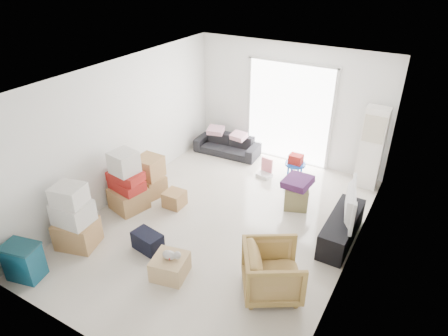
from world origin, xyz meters
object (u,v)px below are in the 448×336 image
tv_console (341,228)px  television (344,214)px  ottoman (296,197)px  storage_bins (24,261)px  ac_tower (372,148)px  armchair (273,269)px  kids_table (296,162)px  wood_crate (170,266)px  sofa (227,142)px

tv_console → television: 0.31m
tv_console → ottoman: (-1.04, 0.58, -0.02)m
storage_bins → television: bearing=40.0°
storage_bins → ottoman: (2.86, 3.85, -0.08)m
tv_console → ac_tower: bearing=91.4°
television → armchair: armchair is taller
armchair → kids_table: bearing=-16.0°
ac_tower → television: size_ratio=1.71×
ac_tower → wood_crate: (-1.97, -4.19, -0.71)m
ottoman → kids_table: size_ratio=0.76×
television → kids_table: size_ratio=1.76×
sofa → kids_table: 1.90m
tv_console → storage_bins: bearing=-140.0°
tv_console → ottoman: size_ratio=3.25×
ottoman → wood_crate: 2.90m
storage_bins → kids_table: bearing=63.1°
armchair → storage_bins: bearing=83.8°
armchair → ottoman: armchair is taller
tv_console → wood_crate: bearing=-133.3°
ac_tower → wood_crate: 4.69m
armchair → ottoman: (-0.50, 2.25, -0.20)m
ottoman → kids_table: 1.09m
wood_crate → armchair: bearing=17.9°
tv_console → storage_bins: size_ratio=2.38×
armchair → ottoman: bearing=-19.2°
wood_crate → kids_table: bearing=81.2°
ac_tower → television: (0.05, -2.04, -0.33)m
armchair → kids_table: size_ratio=1.44×
television → wood_crate: 2.97m
ac_tower → ottoman: ac_tower is taller
storage_bins → kids_table: storage_bins is taller
television → sofa: same height
ac_tower → storage_bins: size_ratio=2.90×
wood_crate → sofa: bearing=107.8°
television → ottoman: bearing=47.0°
ac_tower → television: 2.07m
storage_bins → ottoman: storage_bins is taller
television → ottoman: size_ratio=2.31×
tv_console → storage_bins: (-3.90, -3.27, 0.06)m
television → sofa: bearing=46.4°
sofa → storage_bins: size_ratio=2.60×
ac_tower → kids_table: ac_tower is taller
ac_tower → armchair: ac_tower is taller
television → storage_bins: bearing=116.1°
armchair → storage_bins: 3.72m
armchair → television: bearing=-49.6°
sofa → television: bearing=-33.2°
storage_bins → kids_table: (2.45, 4.84, 0.11)m
ac_tower → tv_console: size_ratio=1.22×
armchair → ac_tower: bearing=-39.2°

